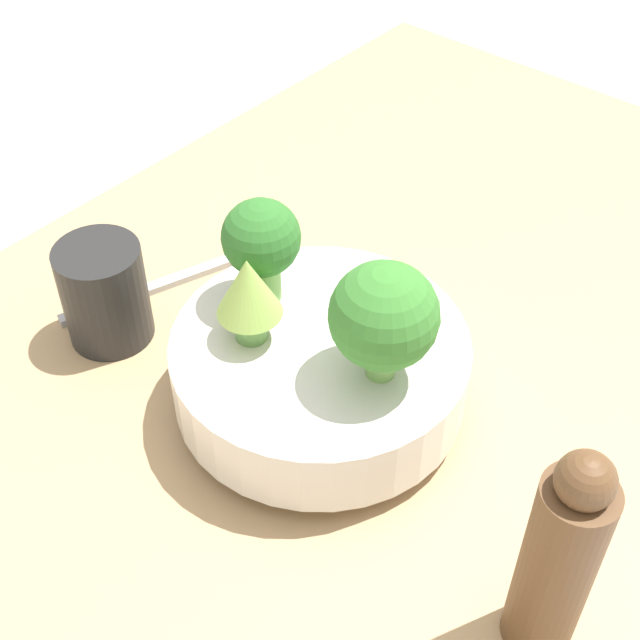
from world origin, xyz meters
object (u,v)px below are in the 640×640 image
object	(u,v)px
fork	(156,287)
cup	(105,294)
bowl	(320,369)
pepper_mill	(559,559)

from	to	relation	value
fork	cup	bearing A→B (deg)	12.58
bowl	pepper_mill	distance (m)	0.22
fork	pepper_mill	bearing A→B (deg)	81.35
pepper_mill	fork	distance (m)	0.41
bowl	cup	xyz separation A→B (m)	(0.05, -0.17, 0.00)
cup	bowl	bearing A→B (deg)	105.71
cup	fork	xyz separation A→B (m)	(-0.06, -0.01, -0.04)
pepper_mill	bowl	bearing A→B (deg)	-104.04
cup	pepper_mill	xyz separation A→B (m)	(0.00, 0.38, 0.04)
bowl	fork	size ratio (longest dim) A/B	1.30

